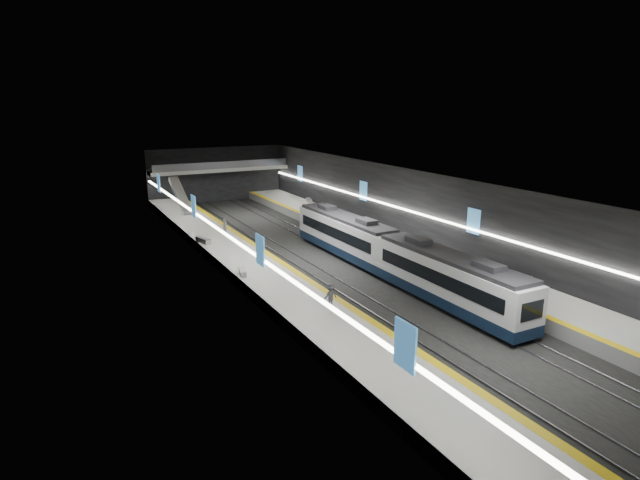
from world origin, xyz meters
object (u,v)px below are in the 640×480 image
bench_right_far (309,200)px  passenger_left_b (330,296)px  bench_left_near (243,272)px  bench_left_far (203,240)px  escalator (181,195)px  bench_right_near (519,277)px  passenger_right_a (382,236)px  train (390,252)px  passenger_left_a (225,227)px

bench_right_far → passenger_left_b: (-16.05, -35.42, 0.63)m
bench_left_near → bench_left_far: (-0.12, 11.18, 0.03)m
bench_left_far → escalator: bearing=69.0°
bench_right_near → bench_left_near: bearing=147.6°
passenger_right_a → train: bearing=167.2°
escalator → bench_right_near: (17.00, -39.89, -1.65)m
bench_left_near → passenger_left_b: (2.83, -9.64, 0.65)m
train → passenger_left_b: train is taller
bench_left_near → bench_right_near: 22.07m
bench_left_near → passenger_left_a: bearing=92.6°
bench_left_near → passenger_left_a: size_ratio=0.98×
bench_left_near → passenger_left_b: bearing=-59.2°
train → passenger_left_a: bearing=118.9°
passenger_right_a → passenger_left_a: bearing=65.7°
passenger_left_a → bench_left_near: bearing=7.7°
passenger_left_a → passenger_left_b: size_ratio=1.05×
bench_left_near → bench_right_far: (18.88, 25.78, 0.02)m
bench_left_far → passenger_left_b: 21.04m
escalator → bench_left_near: escalator is taller
escalator → bench_left_far: escalator is taller
passenger_right_a → passenger_left_b: 17.30m
bench_left_near → escalator: bearing=100.7°
train → passenger_right_a: (3.32, 6.13, -0.32)m
bench_right_near → passenger_left_a: size_ratio=1.15×
bench_right_far → passenger_left_b: bearing=-99.4°
bench_left_near → bench_left_far: bearing=105.0°
bench_right_near → bench_right_far: (0.00, 37.20, -0.02)m
bench_left_near → passenger_right_a: (15.21, 2.45, 0.66)m
bench_right_far → passenger_left_b: 38.90m
passenger_right_a → bench_left_near: bearing=114.8°
train → passenger_right_a: train is taller
escalator → bench_left_near: bearing=-93.8°
passenger_left_a → bench_right_near: bearing=53.2°
train → passenger_right_a: size_ratio=17.23×
bench_right_near → bench_right_far: 37.20m
bench_left_far → bench_right_near: bearing=-64.3°
escalator → passenger_left_b: escalator is taller
bench_left_near → bench_right_near: (18.88, -11.41, 0.04)m
passenger_right_a → passenger_left_b: (-12.37, -12.10, -0.01)m
escalator → passenger_left_a: (0.83, -15.56, -1.00)m
escalator → passenger_right_a: 29.25m
passenger_right_a → passenger_left_b: bearing=150.0°
train → bench_left_far: 19.12m
bench_left_near → bench_right_far: size_ratio=0.92×
bench_right_far → passenger_left_a: size_ratio=1.06×
passenger_right_a → bench_left_far: bearing=76.0°
train → escalator: (-10.00, 32.15, 0.70)m
bench_left_far → passenger_left_a: bearing=17.2°
bench_left_far → bench_right_near: bench_right_near is taller
train → bench_right_near: 10.48m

